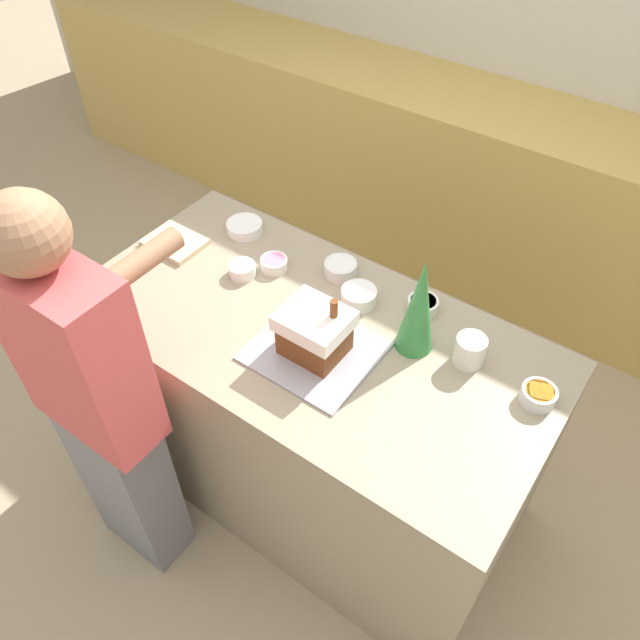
{
  "coord_description": "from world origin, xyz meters",
  "views": [
    {
      "loc": [
        0.82,
        -1.09,
        2.33
      ],
      "look_at": [
        0.03,
        0.0,
        0.96
      ],
      "focal_mm": 35.0,
      "sensor_mm": 36.0,
      "label": 1
    }
  ],
  "objects": [
    {
      "name": "wall_back",
      "position": [
        0.0,
        1.96,
        1.3
      ],
      "size": [
        8.0,
        0.05,
        2.6
      ],
      "color": "beige",
      "rests_on": "ground_plane"
    },
    {
      "name": "ground_plane",
      "position": [
        0.0,
        0.0,
        0.0
      ],
      "size": [
        12.0,
        12.0,
        0.0
      ],
      "primitive_type": "plane",
      "color": "tan"
    },
    {
      "name": "mug",
      "position": [
        0.46,
        0.16,
        0.95
      ],
      "size": [
        0.09,
        0.09,
        0.1
      ],
      "color": "white",
      "rests_on": "kitchen_island"
    },
    {
      "name": "cookbook",
      "position": [
        -0.66,
        0.05,
        0.91
      ],
      "size": [
        0.21,
        0.16,
        0.02
      ],
      "color": "#CCB78C",
      "rests_on": "kitchen_island"
    },
    {
      "name": "baking_tray",
      "position": [
        0.06,
        -0.07,
        0.9
      ],
      "size": [
        0.37,
        0.34,
        0.01
      ],
      "color": "#9E9EA8",
      "rests_on": "kitchen_island"
    },
    {
      "name": "candy_bowl_near_tray_right",
      "position": [
        -0.5,
        0.26,
        0.92
      ],
      "size": [
        0.13,
        0.13,
        0.04
      ],
      "color": "white",
      "rests_on": "kitchen_island"
    },
    {
      "name": "person",
      "position": [
        -0.37,
        -0.57,
        0.81
      ],
      "size": [
        0.41,
        0.52,
        1.57
      ],
      "color": "slate",
      "rests_on": "ground_plane"
    },
    {
      "name": "gingerbread_house",
      "position": [
        0.06,
        -0.07,
        0.99
      ],
      "size": [
        0.2,
        0.17,
        0.21
      ],
      "color": "brown",
      "rests_on": "baking_tray"
    },
    {
      "name": "candy_bowl_front_corner",
      "position": [
        -0.08,
        0.27,
        0.92
      ],
      "size": [
        0.11,
        0.11,
        0.05
      ],
      "color": "silver",
      "rests_on": "kitchen_island"
    },
    {
      "name": "kitchen_island",
      "position": [
        0.0,
        0.0,
        0.45
      ],
      "size": [
        1.57,
        0.79,
        0.9
      ],
      "color": "gray",
      "rests_on": "ground_plane"
    },
    {
      "name": "decorative_tree",
      "position": [
        0.29,
        0.13,
        1.06
      ],
      "size": [
        0.12,
        0.12,
        0.34
      ],
      "color": "#33843D",
      "rests_on": "kitchen_island"
    },
    {
      "name": "candy_bowl_center_rear",
      "position": [
        0.69,
        0.15,
        0.92
      ],
      "size": [
        0.1,
        0.1,
        0.05
      ],
      "color": "silver",
      "rests_on": "kitchen_island"
    },
    {
      "name": "candy_bowl_far_left",
      "position": [
        -0.28,
        0.16,
        0.92
      ],
      "size": [
        0.09,
        0.09,
        0.04
      ],
      "color": "white",
      "rests_on": "kitchen_island"
    },
    {
      "name": "candy_bowl_near_tray_left",
      "position": [
        -0.35,
        0.07,
        0.92
      ],
      "size": [
        0.09,
        0.09,
        0.04
      ],
      "color": "white",
      "rests_on": "kitchen_island"
    },
    {
      "name": "back_cabinet_block",
      "position": [
        0.0,
        1.63,
        0.48
      ],
      "size": [
        6.0,
        0.6,
        0.96
      ],
      "color": "tan",
      "rests_on": "ground_plane"
    },
    {
      "name": "candy_bowl_far_right",
      "position": [
        0.05,
        0.19,
        0.93
      ],
      "size": [
        0.12,
        0.12,
        0.05
      ],
      "color": "white",
      "rests_on": "kitchen_island"
    },
    {
      "name": "candy_bowl_beside_tree",
      "position": [
        0.24,
        0.28,
        0.92
      ],
      "size": [
        0.1,
        0.1,
        0.04
      ],
      "color": "silver",
      "rests_on": "kitchen_island"
    }
  ]
}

